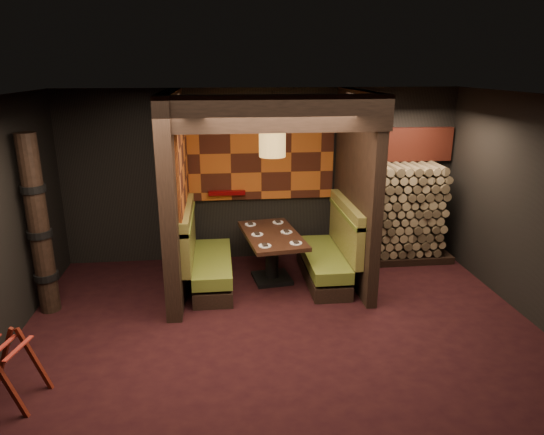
{
  "coord_description": "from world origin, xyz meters",
  "views": [
    {
      "loc": [
        -0.71,
        -5.11,
        3.17
      ],
      "look_at": [
        0.0,
        1.3,
        1.15
      ],
      "focal_mm": 32.0,
      "sensor_mm": 36.0,
      "label": 1
    }
  ],
  "objects_px": {
    "booth_bench_left": "(205,261)",
    "dining_table": "(272,248)",
    "booth_bench_right": "(330,255)",
    "luggage_rack": "(6,368)",
    "totem_column": "(39,227)",
    "firewood_stack": "(401,213)",
    "pendant_lamp": "(272,141)"
  },
  "relations": [
    {
      "from": "dining_table",
      "to": "totem_column",
      "type": "distance_m",
      "value": 3.23
    },
    {
      "from": "booth_bench_left",
      "to": "totem_column",
      "type": "bearing_deg",
      "value": -165.25
    },
    {
      "from": "dining_table",
      "to": "pendant_lamp",
      "type": "xyz_separation_m",
      "value": [
        0.0,
        -0.05,
        1.64
      ]
    },
    {
      "from": "booth_bench_left",
      "to": "luggage_rack",
      "type": "xyz_separation_m",
      "value": [
        -1.88,
        -2.45,
        -0.04
      ]
    },
    {
      "from": "luggage_rack",
      "to": "firewood_stack",
      "type": "distance_m",
      "value": 6.03
    },
    {
      "from": "booth_bench_left",
      "to": "pendant_lamp",
      "type": "bearing_deg",
      "value": 1.54
    },
    {
      "from": "booth_bench_left",
      "to": "luggage_rack",
      "type": "relative_size",
      "value": 2.13
    },
    {
      "from": "booth_bench_left",
      "to": "booth_bench_right",
      "type": "height_order",
      "value": "same"
    },
    {
      "from": "booth_bench_right",
      "to": "totem_column",
      "type": "bearing_deg",
      "value": -172.14
    },
    {
      "from": "booth_bench_right",
      "to": "totem_column",
      "type": "height_order",
      "value": "totem_column"
    },
    {
      "from": "booth_bench_right",
      "to": "pendant_lamp",
      "type": "distance_m",
      "value": 1.98
    },
    {
      "from": "booth_bench_right",
      "to": "dining_table",
      "type": "height_order",
      "value": "booth_bench_right"
    },
    {
      "from": "booth_bench_left",
      "to": "totem_column",
      "type": "relative_size",
      "value": 0.67
    },
    {
      "from": "booth_bench_left",
      "to": "booth_bench_right",
      "type": "relative_size",
      "value": 1.0
    },
    {
      "from": "booth_bench_left",
      "to": "pendant_lamp",
      "type": "xyz_separation_m",
      "value": [
        1.01,
        0.03,
        1.77
      ]
    },
    {
      "from": "booth_bench_left",
      "to": "dining_table",
      "type": "distance_m",
      "value": 1.02
    },
    {
      "from": "booth_bench_left",
      "to": "booth_bench_right",
      "type": "bearing_deg",
      "value": 0.0
    },
    {
      "from": "firewood_stack",
      "to": "booth_bench_left",
      "type": "bearing_deg",
      "value": -167.83
    },
    {
      "from": "dining_table",
      "to": "firewood_stack",
      "type": "xyz_separation_m",
      "value": [
        2.24,
        0.62,
        0.29
      ]
    },
    {
      "from": "luggage_rack",
      "to": "pendant_lamp",
      "type": "bearing_deg",
      "value": 40.55
    },
    {
      "from": "pendant_lamp",
      "to": "totem_column",
      "type": "xyz_separation_m",
      "value": [
        -3.1,
        -0.58,
        -0.98
      ]
    },
    {
      "from": "dining_table",
      "to": "pendant_lamp",
      "type": "bearing_deg",
      "value": -90.0
    },
    {
      "from": "dining_table",
      "to": "luggage_rack",
      "type": "bearing_deg",
      "value": -138.88
    },
    {
      "from": "booth_bench_left",
      "to": "dining_table",
      "type": "relative_size",
      "value": 1.04
    },
    {
      "from": "luggage_rack",
      "to": "firewood_stack",
      "type": "relative_size",
      "value": 0.43
    },
    {
      "from": "booth_bench_right",
      "to": "dining_table",
      "type": "relative_size",
      "value": 1.04
    },
    {
      "from": "booth_bench_left",
      "to": "booth_bench_right",
      "type": "xyz_separation_m",
      "value": [
        1.89,
        0.0,
        0.0
      ]
    },
    {
      "from": "booth_bench_right",
      "to": "firewood_stack",
      "type": "distance_m",
      "value": 1.58
    },
    {
      "from": "totem_column",
      "to": "dining_table",
      "type": "bearing_deg",
      "value": 11.45
    },
    {
      "from": "luggage_rack",
      "to": "firewood_stack",
      "type": "height_order",
      "value": "firewood_stack"
    },
    {
      "from": "dining_table",
      "to": "luggage_rack",
      "type": "xyz_separation_m",
      "value": [
        -2.89,
        -2.52,
        -0.16
      ]
    },
    {
      "from": "luggage_rack",
      "to": "totem_column",
      "type": "relative_size",
      "value": 0.31
    }
  ]
}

